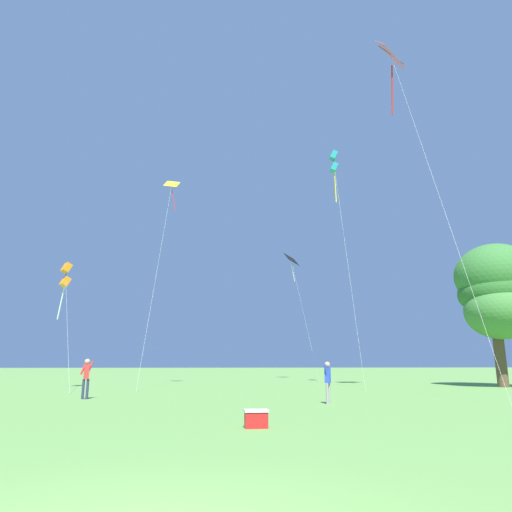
% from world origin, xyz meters
% --- Properties ---
extents(kite_teal_box, '(0.91, 6.70, 18.75)m').
position_xyz_m(kite_teal_box, '(10.93, 30.05, 17.64)').
color(kite_teal_box, teal).
rests_on(kite_teal_box, ground_plane).
extents(kite_black_large, '(2.62, 5.04, 13.38)m').
position_xyz_m(kite_black_large, '(10.05, 44.15, 12.15)').
color(kite_black_large, black).
rests_on(kite_black_large, ground_plane).
extents(kite_pink_low, '(2.07, 10.61, 22.77)m').
position_xyz_m(kite_pink_low, '(12.55, 21.36, 20.52)').
color(kite_pink_low, pink).
rests_on(kite_pink_low, ground_plane).
extents(kite_orange_box, '(2.82, 6.15, 8.16)m').
position_xyz_m(kite_orange_box, '(-8.64, 27.09, 7.22)').
color(kite_orange_box, orange).
rests_on(kite_orange_box, ground_plane).
extents(kite_yellow_diamond, '(1.59, 7.86, 15.87)m').
position_xyz_m(kite_yellow_diamond, '(-2.21, 30.17, 14.36)').
color(kite_yellow_diamond, yellow).
rests_on(kite_yellow_diamond, ground_plane).
extents(person_near_tree, '(0.40, 0.45, 1.62)m').
position_xyz_m(person_near_tree, '(5.49, 14.11, 0.98)').
color(person_near_tree, gray).
rests_on(person_near_tree, ground_plane).
extents(person_in_blue_jacket, '(0.57, 0.25, 1.77)m').
position_xyz_m(person_in_blue_jacket, '(-4.69, 17.89, 1.06)').
color(person_in_blue_jacket, '#2D3351').
rests_on(person_in_blue_jacket, ground_plane).
extents(tree_right_cluster, '(5.54, 5.78, 10.06)m').
position_xyz_m(tree_right_cluster, '(21.35, 26.08, 6.59)').
color(tree_right_cluster, brown).
rests_on(tree_right_cluster, ground_plane).
extents(picnic_cooler, '(0.60, 0.40, 0.44)m').
position_xyz_m(picnic_cooler, '(1.84, 7.44, 0.22)').
color(picnic_cooler, red).
rests_on(picnic_cooler, ground_plane).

